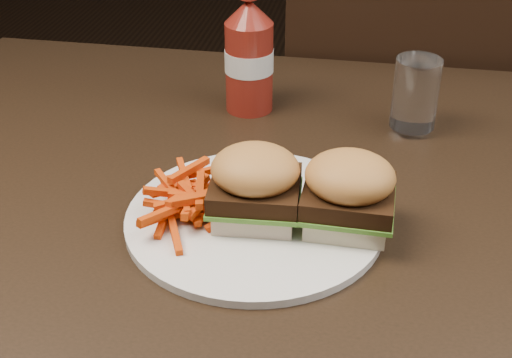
% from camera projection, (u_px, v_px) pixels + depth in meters
% --- Properties ---
extents(dining_table, '(1.20, 0.80, 0.04)m').
position_uv_depth(dining_table, '(314.00, 202.00, 0.85)').
color(dining_table, black).
rests_on(dining_table, ground).
extents(chair_far, '(0.42, 0.42, 0.04)m').
position_uv_depth(chair_far, '(382.00, 166.00, 1.51)').
color(chair_far, black).
rests_on(chair_far, ground).
extents(plate, '(0.28, 0.28, 0.01)m').
position_uv_depth(plate, '(254.00, 219.00, 0.78)').
color(plate, white).
rests_on(plate, dining_table).
extents(sandwich_half_a, '(0.09, 0.08, 0.02)m').
position_uv_depth(sandwich_half_a, '(255.00, 208.00, 0.77)').
color(sandwich_half_a, beige).
rests_on(sandwich_half_a, plate).
extents(sandwich_half_b, '(0.09, 0.08, 0.02)m').
position_uv_depth(sandwich_half_b, '(347.00, 216.00, 0.75)').
color(sandwich_half_b, beige).
rests_on(sandwich_half_b, plate).
extents(fries_pile, '(0.11, 0.11, 0.04)m').
position_uv_depth(fries_pile, '(194.00, 198.00, 0.76)').
color(fries_pile, red).
rests_on(fries_pile, plate).
extents(ketchup_bottle, '(0.08, 0.08, 0.13)m').
position_uv_depth(ketchup_bottle, '(249.00, 69.00, 0.99)').
color(ketchup_bottle, maroon).
rests_on(ketchup_bottle, dining_table).
extents(tumbler, '(0.07, 0.07, 0.09)m').
position_uv_depth(tumbler, '(415.00, 93.00, 0.94)').
color(tumbler, white).
rests_on(tumbler, dining_table).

